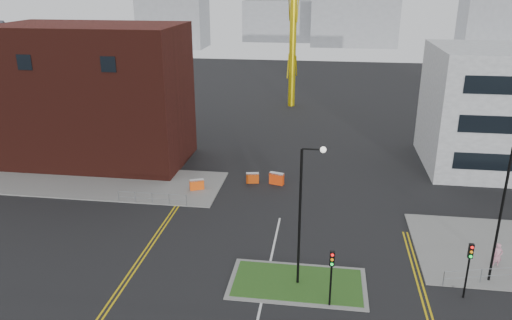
# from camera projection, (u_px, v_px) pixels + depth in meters

# --- Properties ---
(pavement_left) EXTENTS (28.00, 8.00, 0.12)m
(pavement_left) POSITION_uv_depth(u_px,v_px,m) (76.00, 181.00, 47.38)
(pavement_left) COLOR slate
(pavement_left) RESTS_ON ground
(island_kerb) EXTENTS (8.60, 4.60, 0.08)m
(island_kerb) POSITION_uv_depth(u_px,v_px,m) (298.00, 283.00, 31.42)
(island_kerb) COLOR slate
(island_kerb) RESTS_ON ground
(grass_island) EXTENTS (8.00, 4.00, 0.12)m
(grass_island) POSITION_uv_depth(u_px,v_px,m) (298.00, 283.00, 31.41)
(grass_island) COLOR #20511B
(grass_island) RESTS_ON ground
(brick_building) EXTENTS (24.20, 10.07, 14.24)m
(brick_building) POSITION_uv_depth(u_px,v_px,m) (68.00, 96.00, 51.04)
(brick_building) COLOR #401610
(brick_building) RESTS_ON ground
(streetlamp_island) EXTENTS (1.46, 0.36, 9.18)m
(streetlamp_island) POSITION_uv_depth(u_px,v_px,m) (304.00, 206.00, 29.56)
(streetlamp_island) COLOR black
(streetlamp_island) RESTS_ON ground
(streetlamp_right_near) EXTENTS (1.46, 0.36, 9.18)m
(streetlamp_right_near) POSITION_uv_depth(u_px,v_px,m) (506.00, 204.00, 29.81)
(streetlamp_right_near) COLOR black
(streetlamp_right_near) RESTS_ON ground
(traffic_light_island) EXTENTS (0.28, 0.33, 3.65)m
(traffic_light_island) POSITION_uv_depth(u_px,v_px,m) (332.00, 268.00, 28.41)
(traffic_light_island) COLOR black
(traffic_light_island) RESTS_ON ground
(traffic_light_right) EXTENTS (0.28, 0.33, 3.65)m
(traffic_light_right) POSITION_uv_depth(u_px,v_px,m) (469.00, 260.00, 29.20)
(traffic_light_right) COLOR black
(traffic_light_right) RESTS_ON ground
(railing_left) EXTENTS (6.05, 0.05, 1.10)m
(railing_left) POSITION_uv_depth(u_px,v_px,m) (152.00, 197.00, 42.22)
(railing_left) COLOR gray
(railing_left) RESTS_ON ground
(yellow_left_a) EXTENTS (0.12, 24.00, 0.01)m
(yellow_left_a) POSITION_uv_depth(u_px,v_px,m) (142.00, 255.00, 34.76)
(yellow_left_a) COLOR gold
(yellow_left_a) RESTS_ON ground
(yellow_left_b) EXTENTS (0.12, 24.00, 0.01)m
(yellow_left_b) POSITION_uv_depth(u_px,v_px,m) (146.00, 255.00, 34.72)
(yellow_left_b) COLOR gold
(yellow_left_b) RESTS_ON ground
(yellow_right_a) EXTENTS (0.12, 20.00, 0.01)m
(yellow_right_a) POSITION_uv_depth(u_px,v_px,m) (426.00, 314.00, 28.57)
(yellow_right_a) COLOR gold
(yellow_right_a) RESTS_ON ground
(yellow_right_b) EXTENTS (0.12, 20.00, 0.01)m
(yellow_right_b) POSITION_uv_depth(u_px,v_px,m) (431.00, 315.00, 28.53)
(yellow_right_b) COLOR gold
(yellow_right_b) RESTS_ON ground
(skyline_a) EXTENTS (18.00, 12.00, 22.00)m
(skyline_a) POSITION_uv_depth(u_px,v_px,m) (173.00, 6.00, 137.49)
(skyline_a) COLOR gray
(skyline_a) RESTS_ON ground
(skyline_b) EXTENTS (24.00, 12.00, 16.00)m
(skyline_b) POSITION_uv_depth(u_px,v_px,m) (354.00, 17.00, 141.13)
(skyline_b) COLOR gray
(skyline_b) RESTS_ON ground
(skyline_d) EXTENTS (30.00, 12.00, 12.00)m
(skyline_d) POSITION_uv_depth(u_px,v_px,m) (293.00, 21.00, 153.53)
(skyline_d) COLOR gray
(skyline_d) RESTS_ON ground
(pedestrian) EXTENTS (0.72, 0.55, 1.77)m
(pedestrian) POSITION_uv_depth(u_px,v_px,m) (498.00, 256.00, 32.93)
(pedestrian) COLOR pink
(pedestrian) RESTS_ON ground
(barrier_left) EXTENTS (1.34, 0.91, 1.07)m
(barrier_left) POSITION_uv_depth(u_px,v_px,m) (197.00, 185.00, 45.10)
(barrier_left) COLOR #FF550E
(barrier_left) RESTS_ON ground
(barrier_mid) EXTENTS (1.24, 0.60, 1.00)m
(barrier_mid) POSITION_uv_depth(u_px,v_px,m) (253.00, 177.00, 46.84)
(barrier_mid) COLOR #CF430B
(barrier_mid) RESTS_ON ground
(barrier_right) EXTENTS (1.42, 0.81, 1.13)m
(barrier_right) POSITION_uv_depth(u_px,v_px,m) (277.00, 178.00, 46.51)
(barrier_right) COLOR #FF420E
(barrier_right) RESTS_ON ground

